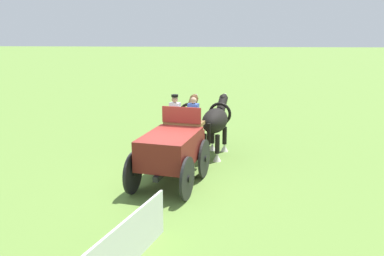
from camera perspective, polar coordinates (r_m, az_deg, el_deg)
ground_plane at (r=13.23m, az=-3.01°, el=-7.93°), size 220.00×220.00×0.00m
show_wagon at (r=13.01m, az=-2.82°, el=-2.81°), size 5.54×2.44×2.69m
draft_horse_near at (r=16.30m, az=-1.08°, el=1.02°), size 2.95×1.28×2.16m
draft_horse_off at (r=15.95m, az=3.37°, el=0.96°), size 2.93×1.31×2.24m
sponsor_banner at (r=8.88m, az=-8.83°, el=-15.57°), size 3.08×0.99×1.10m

